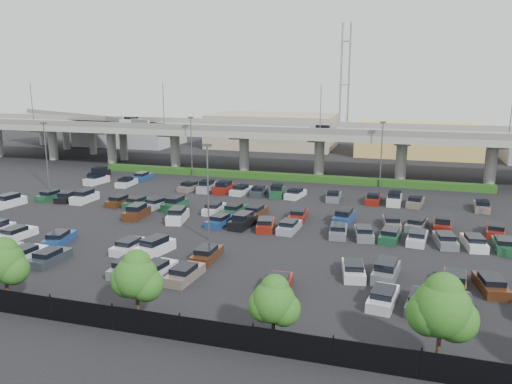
# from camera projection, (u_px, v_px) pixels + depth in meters

# --- Properties ---
(ground) EXTENTS (280.00, 280.00, 0.00)m
(ground) POSITION_uv_depth(u_px,v_px,m) (234.00, 220.00, 60.60)
(ground) COLOR black
(overpass) EXTENTS (150.00, 13.00, 15.80)m
(overpass) POSITION_uv_depth(u_px,v_px,m) (291.00, 134.00, 88.96)
(overpass) COLOR gray
(overpass) RESTS_ON ground
(on_ramp) EXTENTS (50.93, 30.13, 8.80)m
(on_ramp) POSITION_uv_depth(u_px,v_px,m) (80.00, 122.00, 113.76)
(on_ramp) COLOR gray
(on_ramp) RESTS_ON ground
(hedge) EXTENTS (66.00, 1.60, 1.10)m
(hedge) POSITION_uv_depth(u_px,v_px,m) (282.00, 177.00, 83.82)
(hedge) COLOR #183D11
(hedge) RESTS_ON ground
(fence) EXTENTS (70.00, 0.10, 2.00)m
(fence) POSITION_uv_depth(u_px,v_px,m) (99.00, 316.00, 34.27)
(fence) COLOR black
(fence) RESTS_ON ground
(tree_row) EXTENTS (65.07, 3.66, 5.94)m
(tree_row) POSITION_uv_depth(u_px,v_px,m) (118.00, 274.00, 34.85)
(tree_row) COLOR #332316
(tree_row) RESTS_ON ground
(parked_cars) EXTENTS (62.99, 41.59, 1.67)m
(parked_cars) POSITION_uv_depth(u_px,v_px,m) (219.00, 220.00, 58.30)
(parked_cars) COLOR maroon
(parked_cars) RESTS_ON ground
(light_poles) EXTENTS (66.90, 48.38, 10.30)m
(light_poles) POSITION_uv_depth(u_px,v_px,m) (207.00, 165.00, 62.21)
(light_poles) COLOR #525258
(light_poles) RESTS_ON ground
(distant_buildings) EXTENTS (138.00, 24.00, 9.00)m
(distant_buildings) POSITION_uv_depth(u_px,v_px,m) (373.00, 136.00, 114.01)
(distant_buildings) COLOR gray
(distant_buildings) RESTS_ON ground
(comm_tower) EXTENTS (2.40, 2.40, 30.00)m
(comm_tower) POSITION_uv_depth(u_px,v_px,m) (345.00, 82.00, 125.05)
(comm_tower) COLOR #525258
(comm_tower) RESTS_ON ground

